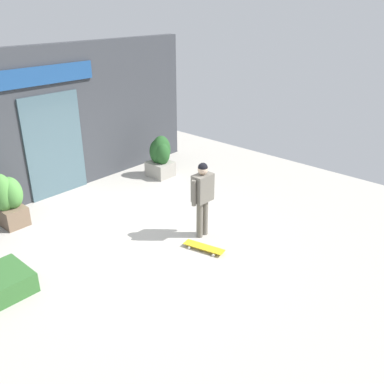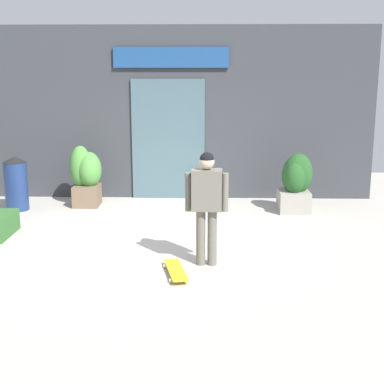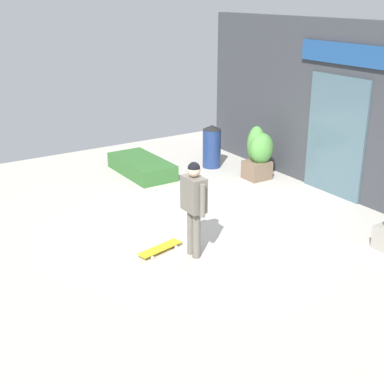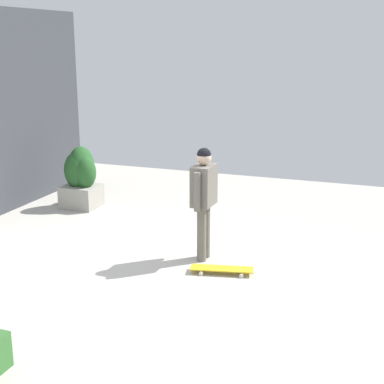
{
  "view_description": "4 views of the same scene",
  "coord_description": "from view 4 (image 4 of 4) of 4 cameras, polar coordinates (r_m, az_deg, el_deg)",
  "views": [
    {
      "loc": [
        -4.99,
        -6.05,
        4.48
      ],
      "look_at": [
        0.6,
        -0.98,
        1.03
      ],
      "focal_mm": 39.42,
      "sensor_mm": 36.0,
      "label": 1
    },
    {
      "loc": [
        0.81,
        -8.39,
        2.71
      ],
      "look_at": [
        0.6,
        -0.98,
        1.03
      ],
      "focal_mm": 50.99,
      "sensor_mm": 36.0,
      "label": 2
    },
    {
      "loc": [
        7.36,
        -5.37,
        4.08
      ],
      "look_at": [
        0.6,
        -0.98,
        1.03
      ],
      "focal_mm": 49.77,
      "sensor_mm": 36.0,
      "label": 3
    },
    {
      "loc": [
        -6.41,
        -3.58,
        3.03
      ],
      "look_at": [
        0.6,
        -0.98,
        1.03
      ],
      "focal_mm": 53.48,
      "sensor_mm": 36.0,
      "label": 4
    }
  ],
  "objects": [
    {
      "name": "skateboarder",
      "position": [
        7.91,
        1.19,
        -0.08
      ],
      "size": [
        0.6,
        0.27,
        1.61
      ],
      "rotation": [
        0.0,
        0.0,
        -1.59
      ],
      "color": "#666056",
      "rests_on": "ground_plane"
    },
    {
      "name": "skateboard",
      "position": [
        7.71,
        2.99,
        -7.66
      ],
      "size": [
        0.38,
        0.86,
        0.08
      ],
      "rotation": [
        0.0,
        0.0,
        -1.35
      ],
      "color": "gold",
      "rests_on": "ground_plane"
    },
    {
      "name": "ground_plane",
      "position": [
        7.94,
        -8.28,
        -7.61
      ],
      "size": [
        12.0,
        12.0,
        0.0
      ],
      "primitive_type": "plane",
      "color": "#B2ADA3"
    },
    {
      "name": "planter_box_left",
      "position": [
        10.75,
        -11.03,
        1.55
      ],
      "size": [
        0.64,
        0.65,
        1.13
      ],
      "color": "gray",
      "rests_on": "ground_plane"
    }
  ]
}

